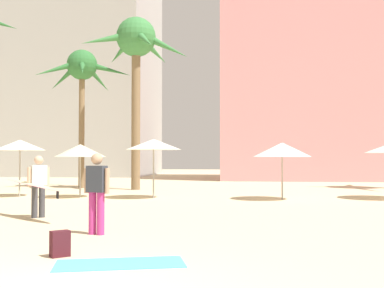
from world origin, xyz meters
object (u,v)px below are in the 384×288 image
(palm_tree_center, at_px, (82,73))
(backpack, at_px, (60,244))
(palm_tree_right, at_px, (136,48))
(beach_towel, at_px, (120,264))
(cafe_umbrella_3, at_px, (20,145))
(cafe_umbrella_4, at_px, (154,144))
(person_mid_left, at_px, (37,184))
(cafe_umbrella_0, at_px, (80,151))
(person_mid_right, at_px, (97,190))
(cafe_umbrella_5, at_px, (282,150))

(palm_tree_center, relative_size, backpack, 17.56)
(palm_tree_right, relative_size, beach_towel, 4.52)
(cafe_umbrella_3, height_order, cafe_umbrella_4, cafe_umbrella_4)
(backpack, height_order, person_mid_left, person_mid_left)
(cafe_umbrella_4, xyz_separation_m, backpack, (0.73, -11.10, -1.93))
(cafe_umbrella_0, distance_m, cafe_umbrella_3, 2.62)
(cafe_umbrella_3, xyz_separation_m, person_mid_right, (6.22, -8.90, -1.19))
(cafe_umbrella_0, distance_m, cafe_umbrella_5, 8.03)
(cafe_umbrella_3, relative_size, cafe_umbrella_4, 1.00)
(cafe_umbrella_5, xyz_separation_m, beach_towel, (-3.18, -11.47, -1.91))
(cafe_umbrella_4, height_order, person_mid_right, cafe_umbrella_4)
(backpack, bearing_deg, palm_tree_center, -22.48)
(palm_tree_right, distance_m, person_mid_left, 13.01)
(palm_tree_right, relative_size, backpack, 20.84)
(cafe_umbrella_0, distance_m, cafe_umbrella_4, 3.01)
(palm_tree_center, xyz_separation_m, person_mid_right, (5.69, -14.65, -5.21))
(cafe_umbrella_3, distance_m, person_mid_left, 7.61)
(cafe_umbrella_4, xyz_separation_m, person_mid_left, (-1.84, -6.48, -1.23))
(cafe_umbrella_5, bearing_deg, palm_tree_center, 150.13)
(palm_tree_center, bearing_deg, cafe_umbrella_4, -48.64)
(palm_tree_center, relative_size, cafe_umbrella_0, 3.43)
(palm_tree_right, distance_m, cafe_umbrella_5, 10.01)
(person_mid_right, bearing_deg, backpack, 17.88)
(person_mid_left, relative_size, person_mid_right, 1.59)
(beach_towel, bearing_deg, person_mid_right, 115.27)
(backpack, bearing_deg, person_mid_right, -38.42)
(palm_tree_right, distance_m, cafe_umbrella_4, 7.29)
(person_mid_right, bearing_deg, cafe_umbrella_4, -161.25)
(cafe_umbrella_3, distance_m, beach_towel, 13.89)
(palm_tree_center, distance_m, palm_tree_right, 3.44)
(person_mid_left, xyz_separation_m, person_mid_right, (2.45, -2.41, 0.02))
(person_mid_right, bearing_deg, beach_towel, 40.09)
(palm_tree_right, distance_m, cafe_umbrella_0, 7.33)
(cafe_umbrella_3, relative_size, person_mid_right, 1.38)
(cafe_umbrella_5, bearing_deg, palm_tree_right, 144.44)
(palm_tree_right, bearing_deg, beach_towel, -77.13)
(cafe_umbrella_3, relative_size, backpack, 5.59)
(palm_tree_right, bearing_deg, palm_tree_center, 165.06)
(palm_tree_center, height_order, person_mid_left, palm_tree_center)
(palm_tree_right, height_order, cafe_umbrella_4, palm_tree_right)
(backpack, relative_size, person_mid_right, 0.25)
(cafe_umbrella_0, height_order, cafe_umbrella_4, cafe_umbrella_4)
(palm_tree_center, height_order, beach_towel, palm_tree_center)
(palm_tree_center, height_order, cafe_umbrella_5, palm_tree_center)
(palm_tree_right, relative_size, cafe_umbrella_4, 3.72)
(cafe_umbrella_3, distance_m, backpack, 12.94)
(cafe_umbrella_5, height_order, beach_towel, cafe_umbrella_5)
(cafe_umbrella_0, height_order, backpack, cafe_umbrella_0)
(person_mid_left, height_order, person_mid_right, person_mid_right)
(cafe_umbrella_3, bearing_deg, person_mid_right, -55.05)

